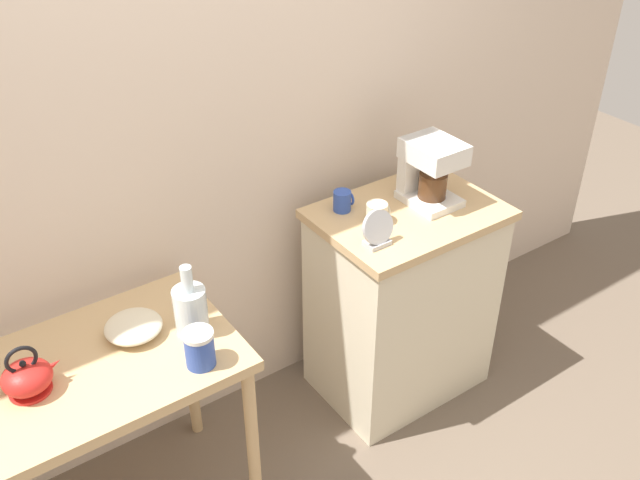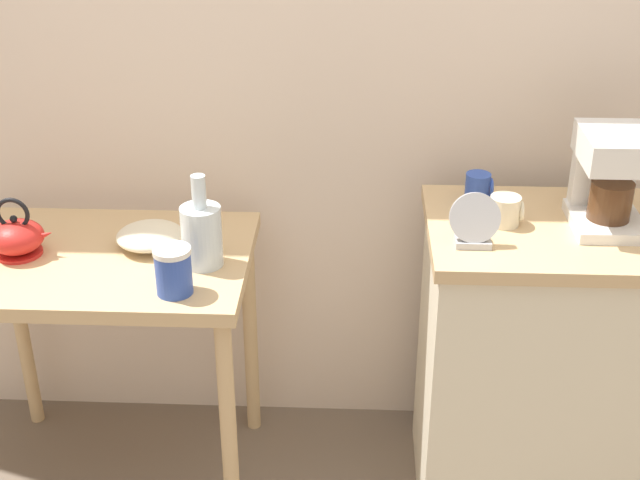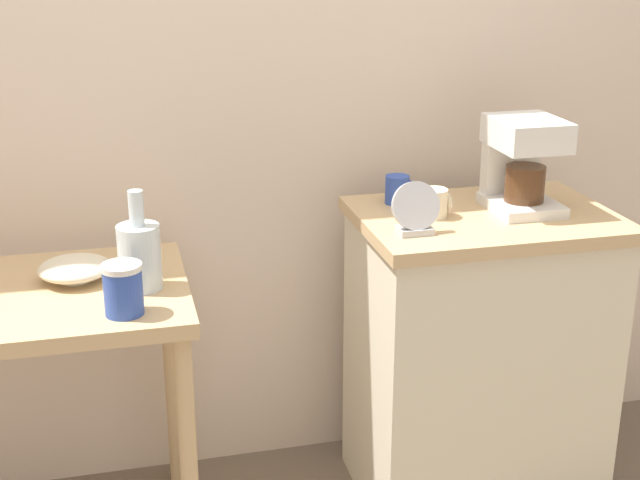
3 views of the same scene
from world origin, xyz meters
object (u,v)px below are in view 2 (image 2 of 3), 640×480
(glass_carafe_vase, at_px, (202,234))
(teakettle, at_px, (17,237))
(canister_enamel, at_px, (173,271))
(coffee_maker, at_px, (611,173))
(table_clock, at_px, (474,223))
(mug_small_cream, at_px, (506,211))
(mug_blue, at_px, (479,188))
(bowl_stoneware, at_px, (150,236))

(glass_carafe_vase, bearing_deg, teakettle, 176.41)
(canister_enamel, bearing_deg, coffee_maker, 11.19)
(canister_enamel, relative_size, table_clock, 0.91)
(teakettle, height_order, mug_small_cream, mug_small_cream)
(coffee_maker, height_order, mug_blue, coffee_maker)
(glass_carafe_vase, height_order, canister_enamel, glass_carafe_vase)
(glass_carafe_vase, bearing_deg, bowl_stoneware, 149.91)
(mug_blue, bearing_deg, canister_enamel, -156.49)
(bowl_stoneware, bearing_deg, teakettle, -169.79)
(canister_enamel, bearing_deg, table_clock, 5.93)
(glass_carafe_vase, distance_m, coffee_maker, 1.07)
(teakettle, bearing_deg, glass_carafe_vase, -3.59)
(mug_blue, relative_size, table_clock, 0.59)
(mug_blue, bearing_deg, coffee_maker, -21.66)
(canister_enamel, height_order, table_clock, table_clock)
(bowl_stoneware, height_order, coffee_maker, coffee_maker)
(glass_carafe_vase, xyz_separation_m, mug_blue, (0.74, 0.19, 0.06))
(mug_small_cream, xyz_separation_m, table_clock, (-0.10, -0.12, 0.02))
(teakettle, bearing_deg, mug_small_cream, 0.68)
(table_clock, bearing_deg, bowl_stoneware, 168.96)
(canister_enamel, bearing_deg, bowl_stoneware, 115.18)
(glass_carafe_vase, relative_size, mug_small_cream, 2.95)
(bowl_stoneware, relative_size, table_clock, 1.35)
(bowl_stoneware, bearing_deg, mug_small_cream, -2.81)
(glass_carafe_vase, relative_size, table_clock, 1.86)
(glass_carafe_vase, xyz_separation_m, canister_enamel, (-0.05, -0.15, -0.03))
(bowl_stoneware, relative_size, mug_blue, 2.29)
(canister_enamel, distance_m, mug_blue, 0.87)
(teakettle, height_order, coffee_maker, coffee_maker)
(teakettle, distance_m, mug_small_cream, 1.31)
(mug_small_cream, bearing_deg, canister_enamel, -166.74)
(mug_blue, bearing_deg, bowl_stoneware, -173.83)
(teakettle, height_order, mug_blue, mug_blue)
(glass_carafe_vase, bearing_deg, mug_small_cream, 3.41)
(bowl_stoneware, xyz_separation_m, mug_small_cream, (0.96, -0.05, 0.12))
(coffee_maker, relative_size, mug_small_cream, 2.99)
(table_clock, bearing_deg, canister_enamel, -174.07)
(bowl_stoneware, relative_size, mug_small_cream, 2.14)
(coffee_maker, xyz_separation_m, mug_small_cream, (-0.26, -0.02, -0.10))
(mug_small_cream, bearing_deg, bowl_stoneware, 177.19)
(glass_carafe_vase, distance_m, mug_blue, 0.77)
(bowl_stoneware, bearing_deg, glass_carafe_vase, -30.09)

